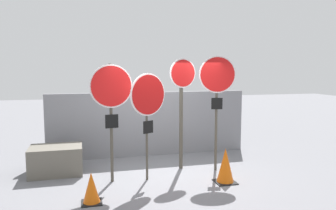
% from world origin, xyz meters
% --- Properties ---
extents(ground_plane, '(40.00, 40.00, 0.00)m').
position_xyz_m(ground_plane, '(0.00, 0.00, 0.00)').
color(ground_plane, slate).
extents(fence_back, '(5.41, 0.12, 1.73)m').
position_xyz_m(fence_back, '(0.00, 1.68, 0.87)').
color(fence_back, slate).
rests_on(fence_back, ground).
extents(stop_sign_0, '(0.88, 0.17, 2.46)m').
position_xyz_m(stop_sign_0, '(-1.20, -0.27, 1.81)').
color(stop_sign_0, '#474238').
rests_on(stop_sign_0, ground).
extents(stop_sign_1, '(0.80, 0.42, 2.27)m').
position_xyz_m(stop_sign_1, '(-0.45, -0.34, 1.70)').
color(stop_sign_1, '#474238').
rests_on(stop_sign_1, ground).
extents(stop_sign_2, '(0.66, 0.21, 2.60)m').
position_xyz_m(stop_sign_2, '(0.47, 0.26, 1.77)').
color(stop_sign_2, '#474238').
rests_on(stop_sign_2, ground).
extents(stop_sign_3, '(0.83, 0.20, 2.65)m').
position_xyz_m(stop_sign_3, '(1.20, -0.08, 1.99)').
color(stop_sign_3, '#474238').
rests_on(stop_sign_3, ground).
extents(traffic_cone_0, '(0.43, 0.43, 0.73)m').
position_xyz_m(traffic_cone_0, '(1.07, -0.87, 0.36)').
color(traffic_cone_0, black).
rests_on(traffic_cone_0, ground).
extents(traffic_cone_1, '(0.36, 0.36, 0.55)m').
position_xyz_m(traffic_cone_1, '(-1.65, -1.25, 0.27)').
color(traffic_cone_1, black).
rests_on(traffic_cone_1, ground).
extents(storage_crate, '(1.14, 0.81, 0.63)m').
position_xyz_m(storage_crate, '(-2.37, 0.62, 0.32)').
color(storage_crate, '#605B51').
rests_on(storage_crate, ground).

